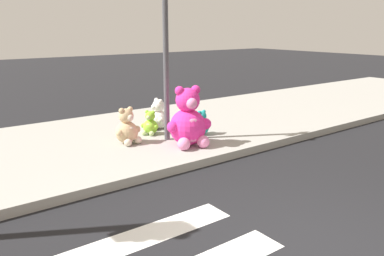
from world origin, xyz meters
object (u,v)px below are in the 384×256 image
Objects in this scene: plush_white at (158,117)px; plush_teal at (201,125)px; sign_pole at (166,55)px; plush_lime at (150,125)px; plush_tan at (127,129)px; plush_pink_large at (188,122)px.

plush_white reaches higher than plush_teal.
plush_lime is at bearing 98.47° from sign_pole.
plush_tan reaches higher than plush_teal.
plush_lime is (0.70, 0.31, -0.08)m from plush_tan.
sign_pole is at bearing 100.61° from plush_pink_large.
plush_lime is 0.99× the size of plush_teal.
plush_lime is at bearing -141.39° from plush_white.
plush_pink_large is 1.60× the size of plush_tan.
plush_teal is (0.48, -0.96, -0.06)m from plush_white.
sign_pole reaches higher than plush_tan.
plush_white is 1.07m from plush_teal.
plush_pink_large is 1.17m from plush_lime.
plush_lime is (-0.19, 1.12, -0.25)m from plush_pink_large.
plush_tan is 1.37× the size of plush_teal.
plush_white is at bearing 38.61° from plush_lime.
plush_teal is at bearing -36.65° from plush_lime.
sign_pole is at bearing 172.42° from plush_teal.
sign_pole is at bearing -81.53° from plush_lime.
plush_tan is 0.77m from plush_lime.
sign_pole is 1.62m from plush_tan.
sign_pole is 1.59m from plush_lime.
plush_tan reaches higher than plush_white.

